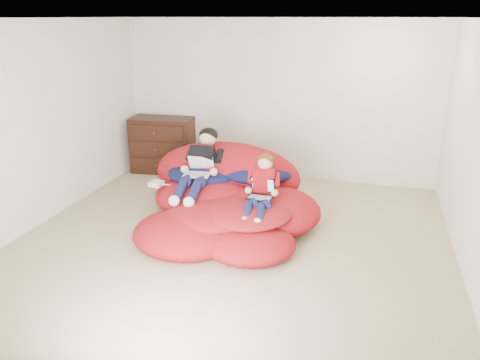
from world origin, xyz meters
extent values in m
cube|color=tan|center=(0.00, 0.00, -0.12)|extent=(5.10, 5.10, 0.25)
cube|color=silver|center=(0.00, 2.51, 1.25)|extent=(5.10, 0.02, 2.50)
cube|color=silver|center=(0.00, -2.51, 1.25)|extent=(5.10, 0.02, 2.50)
cube|color=silver|center=(-2.51, 0.00, 1.25)|extent=(0.02, 5.10, 2.50)
cube|color=white|center=(0.00, 0.00, 2.51)|extent=(5.10, 5.10, 0.02)
cube|color=black|center=(-1.89, 2.23, 0.46)|extent=(1.07, 0.61, 0.93)
cube|color=black|center=(-1.89, 1.97, 0.19)|extent=(0.92, 0.11, 0.22)
cylinder|color=#4C3F26|center=(-1.89, 1.95, 0.19)|extent=(0.04, 0.06, 0.03)
cube|color=black|center=(-1.89, 1.97, 0.46)|extent=(0.92, 0.11, 0.22)
cylinder|color=#4C3F26|center=(-1.89, 1.95, 0.46)|extent=(0.04, 0.06, 0.03)
cube|color=black|center=(-1.89, 1.97, 0.74)|extent=(0.92, 0.11, 0.22)
cylinder|color=#4C3F26|center=(-1.89, 1.95, 0.74)|extent=(0.04, 0.06, 0.03)
ellipsoid|color=#AF131B|center=(-0.55, 0.78, 0.22)|extent=(1.49, 1.34, 0.54)
ellipsoid|color=#AF131B|center=(0.27, 0.55, 0.20)|extent=(1.41, 1.37, 0.51)
ellipsoid|color=#AF131B|center=(-0.14, 0.15, 0.18)|extent=(1.39, 1.11, 0.44)
ellipsoid|color=#AF131B|center=(-0.48, -0.22, 0.14)|extent=(1.28, 1.17, 0.43)
ellipsoid|color=#AF131B|center=(0.26, -0.23, 0.13)|extent=(1.07, 0.97, 0.35)
ellipsoid|color=#AF131B|center=(-0.44, 1.19, 0.40)|extent=(2.10, 0.93, 0.93)
ellipsoid|color=#131643|center=(-0.69, 0.91, 0.48)|extent=(0.98, 0.80, 0.25)
ellipsoid|color=#131643|center=(0.00, 1.03, 0.52)|extent=(1.02, 0.71, 0.24)
ellipsoid|color=#A4171F|center=(0.15, 0.13, 0.34)|extent=(1.07, 1.07, 0.19)
ellipsoid|color=#A4171F|center=(-0.26, 0.01, 0.30)|extent=(1.08, 0.97, 0.19)
ellipsoid|color=white|center=(-0.72, 1.36, 0.62)|extent=(0.45, 0.29, 0.29)
cube|color=black|center=(-0.65, 0.88, 0.67)|extent=(0.34, 0.44, 0.48)
sphere|color=tan|center=(-0.65, 1.03, 0.96)|extent=(0.23, 0.23, 0.23)
ellipsoid|color=black|center=(-0.65, 1.06, 1.00)|extent=(0.26, 0.24, 0.20)
cylinder|color=#13163C|center=(-0.74, 0.56, 0.51)|extent=(0.16, 0.38, 0.21)
cylinder|color=#13163C|center=(-0.74, 0.23, 0.48)|extent=(0.14, 0.36, 0.24)
sphere|color=white|center=(-0.74, 0.05, 0.41)|extent=(0.14, 0.14, 0.14)
cylinder|color=#13163C|center=(-0.55, 0.56, 0.51)|extent=(0.16, 0.38, 0.21)
cylinder|color=#13163C|center=(-0.55, 0.23, 0.48)|extent=(0.14, 0.36, 0.24)
sphere|color=white|center=(-0.55, 0.05, 0.41)|extent=(0.14, 0.14, 0.14)
cube|color=#AE0F19|center=(0.28, 0.41, 0.60)|extent=(0.30, 0.29, 0.40)
sphere|color=tan|center=(0.28, 0.47, 0.86)|extent=(0.18, 0.18, 0.18)
ellipsoid|color=#4F3015|center=(0.28, 0.49, 0.89)|extent=(0.20, 0.19, 0.15)
cylinder|color=#13163C|center=(0.20, 0.21, 0.44)|extent=(0.17, 0.31, 0.16)
cylinder|color=#13163C|center=(0.20, -0.05, 0.42)|extent=(0.15, 0.30, 0.19)
sphere|color=white|center=(0.20, -0.20, 0.37)|extent=(0.11, 0.11, 0.11)
cylinder|color=#13163C|center=(0.35, 0.21, 0.44)|extent=(0.17, 0.31, 0.16)
cylinder|color=#13163C|center=(0.35, -0.05, 0.42)|extent=(0.15, 0.30, 0.19)
sphere|color=white|center=(0.35, -0.20, 0.37)|extent=(0.11, 0.11, 0.11)
cube|color=silver|center=(-0.65, 0.58, 0.58)|extent=(0.36, 0.27, 0.01)
cube|color=gray|center=(-0.65, 0.56, 0.59)|extent=(0.30, 0.16, 0.00)
cube|color=silver|center=(-0.65, 0.75, 0.69)|extent=(0.35, 0.17, 0.21)
cube|color=#4474EA|center=(-0.65, 0.74, 0.70)|extent=(0.30, 0.13, 0.17)
cube|color=black|center=(0.28, 0.22, 0.50)|extent=(0.32, 0.23, 0.01)
cube|color=gray|center=(0.28, 0.21, 0.51)|extent=(0.27, 0.14, 0.00)
cube|color=black|center=(0.28, 0.36, 0.61)|extent=(0.31, 0.10, 0.21)
cube|color=#51A4BD|center=(0.28, 0.35, 0.61)|extent=(0.27, 0.08, 0.17)
cube|color=silver|center=(-1.21, 0.53, 0.42)|extent=(0.18, 0.18, 0.06)
camera|label=1|loc=(1.45, -4.77, 2.52)|focal=35.00mm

